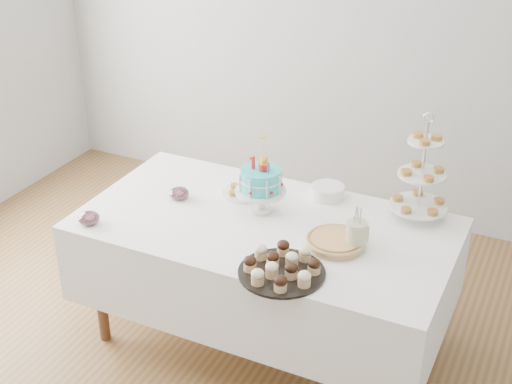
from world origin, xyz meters
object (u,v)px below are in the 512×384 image
at_px(table, 265,260).
at_px(pie, 336,241).
at_px(birthday_cake, 261,192).
at_px(tiered_stand, 422,175).
at_px(plate_stack, 328,192).
at_px(jam_bowl_b, 179,193).
at_px(jam_bowl_a, 89,218).
at_px(utensil_pitcher, 357,235).
at_px(cupcake_tray, 282,266).
at_px(pastry_plate, 244,191).

height_order(table, pie, pie).
height_order(birthday_cake, tiered_stand, tiered_stand).
bearing_deg(pie, birthday_cake, 161.48).
xyz_separation_m(table, tiered_stand, (0.69, 0.40, 0.47)).
relative_size(birthday_cake, tiered_stand, 0.71).
relative_size(birthday_cake, plate_stack, 2.28).
bearing_deg(birthday_cake, jam_bowl_b, -167.25).
distance_m(jam_bowl_a, utensil_pitcher, 1.36).
bearing_deg(cupcake_tray, pastry_plate, 129.01).
bearing_deg(table, pastry_plate, 135.64).
bearing_deg(pastry_plate, pie, -24.31).
distance_m(table, pie, 0.48).
bearing_deg(tiered_stand, jam_bowl_b, -163.30).
bearing_deg(pie, cupcake_tray, -112.99).
height_order(birthday_cake, pastry_plate, birthday_cake).
height_order(tiered_stand, jam_bowl_b, tiered_stand).
relative_size(table, jam_bowl_b, 17.47).
bearing_deg(birthday_cake, cupcake_tray, -51.28).
bearing_deg(birthday_cake, tiered_stand, 25.40).
bearing_deg(pastry_plate, table, -44.36).
bearing_deg(jam_bowl_a, pie, 15.77).
xyz_separation_m(table, birthday_cake, (-0.07, 0.10, 0.34)).
height_order(table, jam_bowl_a, jam_bowl_a).
height_order(plate_stack, jam_bowl_b, plate_stack).
bearing_deg(jam_bowl_a, utensil_pitcher, 15.23).
distance_m(cupcake_tray, plate_stack, 0.79).
distance_m(cupcake_tray, jam_bowl_b, 0.90).
height_order(tiered_stand, plate_stack, tiered_stand).
distance_m(plate_stack, pastry_plate, 0.46).
distance_m(pie, tiered_stand, 0.58).
relative_size(pie, jam_bowl_b, 2.70).
height_order(table, tiered_stand, tiered_stand).
distance_m(birthday_cake, jam_bowl_b, 0.47).
xyz_separation_m(tiered_stand, jam_bowl_a, (-1.50, -0.80, -0.21)).
distance_m(cupcake_tray, tiered_stand, 0.92).
bearing_deg(pastry_plate, jam_bowl_b, -145.83).
xyz_separation_m(cupcake_tray, utensil_pitcher, (0.24, 0.34, 0.04)).
distance_m(pie, plate_stack, 0.50).
bearing_deg(cupcake_tray, jam_bowl_b, 152.16).
bearing_deg(plate_stack, utensil_pitcher, -54.72).
bearing_deg(jam_bowl_a, cupcake_tray, 0.63).
bearing_deg(plate_stack, pie, -64.85).
xyz_separation_m(pie, jam_bowl_a, (-1.21, -0.34, 0.00)).
bearing_deg(plate_stack, pastry_plate, -159.44).
relative_size(tiered_stand, utensil_pitcher, 2.53).
height_order(plate_stack, pastry_plate, plate_stack).
bearing_deg(jam_bowl_a, plate_stack, 38.48).
height_order(cupcake_tray, utensil_pitcher, utensil_pitcher).
distance_m(birthday_cake, utensil_pitcher, 0.60).
bearing_deg(jam_bowl_b, table, -3.62).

